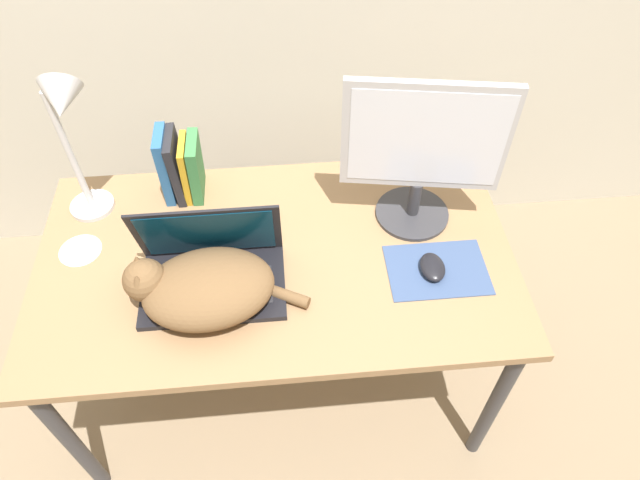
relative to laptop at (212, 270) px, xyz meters
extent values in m
plane|color=#847056|center=(0.17, -0.31, -0.75)|extent=(12.00, 12.00, 0.00)
cube|color=#93704C|center=(0.17, 0.07, -0.06)|extent=(1.35, 0.77, 0.03)
cylinder|color=#38383D|center=(-0.46, -0.26, -0.42)|extent=(0.04, 0.04, 0.68)
cylinder|color=#38383D|center=(0.80, -0.26, -0.42)|extent=(0.04, 0.04, 0.68)
cylinder|color=#38383D|center=(-0.46, 0.41, -0.42)|extent=(0.04, 0.04, 0.68)
cylinder|color=#38383D|center=(0.80, 0.41, -0.42)|extent=(0.04, 0.04, 0.68)
cube|color=black|center=(0.00, -0.03, -0.04)|extent=(0.38, 0.24, 0.02)
cube|color=#28282D|center=(0.00, -0.04, -0.03)|extent=(0.31, 0.12, 0.00)
cube|color=black|center=(0.00, 0.06, 0.09)|extent=(0.38, 0.07, 0.23)
cube|color=#0A334C|center=(0.00, 0.06, 0.08)|extent=(0.34, 0.06, 0.20)
ellipsoid|color=brown|center=(0.00, -0.07, 0.02)|extent=(0.37, 0.29, 0.14)
sphere|color=brown|center=(-0.16, -0.06, 0.05)|extent=(0.11, 0.11, 0.11)
cone|color=brown|center=(-0.17, -0.03, 0.09)|extent=(0.04, 0.04, 0.03)
cone|color=brown|center=(-0.17, -0.09, 0.09)|extent=(0.04, 0.04, 0.03)
cylinder|color=brown|center=(0.19, -0.08, -0.03)|extent=(0.14, 0.09, 0.03)
cylinder|color=#333338|center=(0.59, 0.20, -0.04)|extent=(0.22, 0.22, 0.01)
cylinder|color=#333338|center=(0.59, 0.20, 0.02)|extent=(0.04, 0.04, 0.12)
cube|color=#B2B2B7|center=(0.59, 0.20, 0.25)|extent=(0.44, 0.09, 0.34)
cube|color=silver|center=(0.59, 0.18, 0.25)|extent=(0.40, 0.07, 0.30)
cube|color=#384C75|center=(0.61, -0.02, -0.05)|extent=(0.28, 0.20, 0.00)
ellipsoid|color=black|center=(0.60, -0.02, -0.03)|extent=(0.07, 0.10, 0.03)
cube|color=#285B93|center=(-0.14, 0.36, 0.07)|extent=(0.03, 0.12, 0.23)
cube|color=#232328|center=(-0.11, 0.36, 0.06)|extent=(0.03, 0.14, 0.22)
cube|color=gold|center=(-0.08, 0.36, 0.05)|extent=(0.02, 0.13, 0.19)
cube|color=#387A42|center=(-0.05, 0.36, 0.05)|extent=(0.04, 0.13, 0.20)
cylinder|color=silver|center=(-0.38, 0.32, -0.04)|extent=(0.13, 0.13, 0.01)
cylinder|color=silver|center=(-0.38, 0.32, 0.17)|extent=(0.02, 0.02, 0.40)
cone|color=silver|center=(-0.33, 0.28, 0.37)|extent=(0.11, 0.13, 0.14)
cylinder|color=silver|center=(-0.39, 0.14, -0.05)|extent=(0.12, 0.12, 0.00)
camera|label=1|loc=(0.20, -0.95, 1.21)|focal=32.00mm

